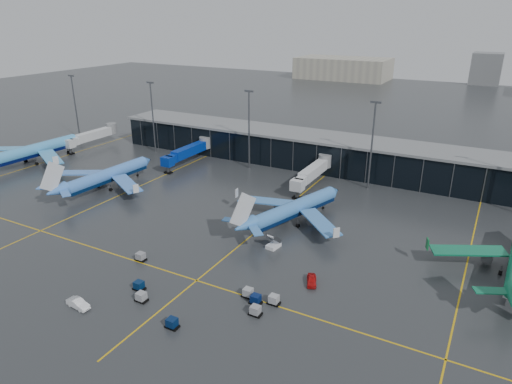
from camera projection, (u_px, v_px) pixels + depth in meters
The scene contains 13 objects.
ground at pixel (199, 238), 104.21m from camera, with size 600.00×600.00×0.00m, color #282B2D.
terminal_pier at pixel (306, 149), 152.93m from camera, with size 142.00×17.00×10.70m.
jet_bridges at pixel (187, 152), 153.30m from camera, with size 94.00×27.50×7.20m.
flood_masts at pixel (307, 134), 137.83m from camera, with size 203.00×0.50×25.50m.
distant_hangars at pixel (499, 77), 299.56m from camera, with size 260.00×71.00×22.00m.
taxi_lines at pixel (260, 229), 108.43m from camera, with size 220.00×120.00×0.02m.
airliner_klm_west at pixel (34, 143), 155.03m from camera, with size 38.57×43.92×13.50m, color #449EE0, non-canonical shape.
airliner_arkefly at pixel (107, 168), 132.37m from camera, with size 34.44×39.22×12.05m, color #4481E1, non-canonical shape.
airliner_klm_near at pixel (296, 200), 110.22m from camera, with size 33.42×38.06×11.70m, color #3E7ECC, non-canonical shape.
baggage_carts at pixel (202, 295), 81.75m from camera, with size 33.28×15.73×1.70m.
mobile_airstair at pixel (273, 244), 99.59m from camera, with size 2.62×3.47×3.45m.
service_van_red at pixel (312, 280), 86.20m from camera, with size 1.79×4.45×1.52m, color #B70E0E.
service_van_white at pixel (78, 304), 79.21m from camera, with size 1.67×4.79×1.58m, color white.
Camera 1 is at (56.04, -75.63, 47.74)m, focal length 32.00 mm.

